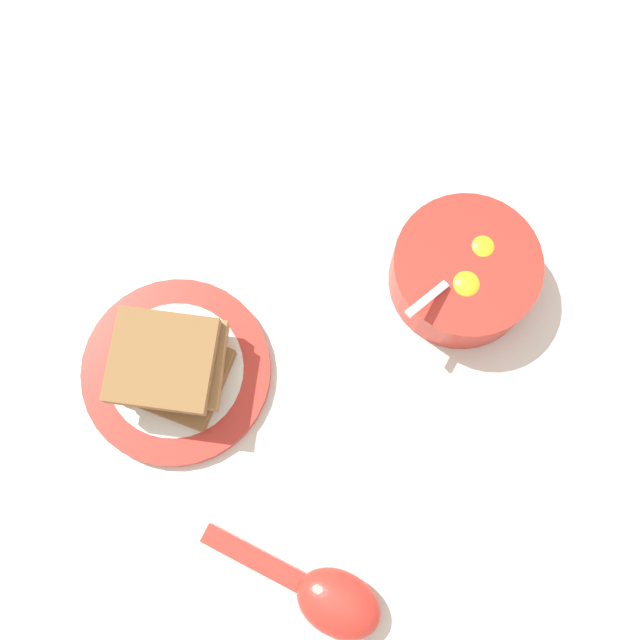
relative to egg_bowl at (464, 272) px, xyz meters
name	(u,v)px	position (x,y,z in m)	size (l,w,h in m)	color
ground_plane	(340,480)	(0.09, 0.20, -0.03)	(3.00, 3.00, 0.00)	silver
egg_bowl	(464,272)	(0.00, 0.00, 0.00)	(0.13, 0.13, 0.08)	red
toast_plate	(176,371)	(0.25, 0.12, -0.02)	(0.17, 0.17, 0.01)	red
toast_sandwich	(170,365)	(0.25, 0.12, 0.01)	(0.10, 0.10, 0.05)	brown
soup_spoon	(325,596)	(0.09, 0.29, -0.01)	(0.17, 0.09, 0.03)	red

